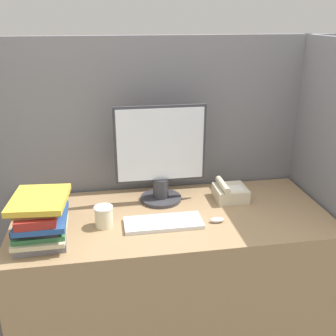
% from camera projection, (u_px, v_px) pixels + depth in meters
% --- Properties ---
extents(cubicle_panel_rear, '(2.04, 0.04, 1.65)m').
position_uv_depth(cubicle_panel_rear, '(161.00, 177.00, 2.40)').
color(cubicle_panel_rear, slate).
rests_on(cubicle_panel_rear, ground_plane).
extents(cubicle_panel_right, '(0.04, 0.78, 1.65)m').
position_uv_depth(cubicle_panel_right, '(322.00, 192.00, 2.20)').
color(cubicle_panel_right, slate).
rests_on(cubicle_panel_right, ground_plane).
extents(desk, '(1.64, 0.72, 0.78)m').
position_uv_depth(desk, '(172.00, 276.00, 2.20)').
color(desk, '#937551').
rests_on(desk, ground_plane).
extents(monitor, '(0.50, 0.23, 0.54)m').
position_uv_depth(monitor, '(160.00, 159.00, 2.13)').
color(monitor, '#333338').
rests_on(monitor, desk).
extents(keyboard, '(0.39, 0.16, 0.02)m').
position_uv_depth(keyboard, '(163.00, 223.00, 1.95)').
color(keyboard, silver).
rests_on(keyboard, desk).
extents(mouse, '(0.07, 0.04, 0.03)m').
position_uv_depth(mouse, '(217.00, 220.00, 1.98)').
color(mouse, silver).
rests_on(mouse, desk).
extents(coffee_cup, '(0.09, 0.09, 0.11)m').
position_uv_depth(coffee_cup, '(104.00, 216.00, 1.93)').
color(coffee_cup, beige).
rests_on(coffee_cup, desk).
extents(book_stack, '(0.26, 0.30, 0.22)m').
position_uv_depth(book_stack, '(40.00, 220.00, 1.77)').
color(book_stack, slate).
rests_on(book_stack, desk).
extents(desk_telephone, '(0.17, 0.18, 0.11)m').
position_uv_depth(desk_telephone, '(230.00, 192.00, 2.21)').
color(desk_telephone, beige).
rests_on(desk_telephone, desk).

